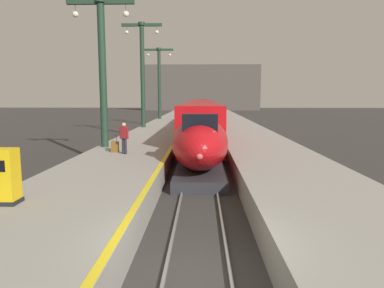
{
  "coord_description": "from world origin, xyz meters",
  "views": [
    {
      "loc": [
        0.09,
        -7.28,
        4.09
      ],
      "look_at": [
        -0.4,
        9.78,
        1.8
      ],
      "focal_mm": 32.69,
      "sensor_mm": 36.0,
      "label": 1
    }
  ],
  "objects_px": {
    "station_column_mid": "(102,58)",
    "rolling_suitcase": "(115,147)",
    "highspeed_train_main": "(201,112)",
    "station_column_far": "(142,66)",
    "ticket_machine_yellow": "(4,178)",
    "passenger_near_edge": "(124,136)",
    "station_column_distant": "(159,77)"
  },
  "relations": [
    {
      "from": "highspeed_train_main",
      "to": "rolling_suitcase",
      "type": "relative_size",
      "value": 76.6
    },
    {
      "from": "highspeed_train_main",
      "to": "passenger_near_edge",
      "type": "bearing_deg",
      "value": -97.21
    },
    {
      "from": "station_column_mid",
      "to": "station_column_distant",
      "type": "xyz_separation_m",
      "value": [
        0.0,
        28.22,
        0.51
      ]
    },
    {
      "from": "highspeed_train_main",
      "to": "passenger_near_edge",
      "type": "xyz_separation_m",
      "value": [
        -4.09,
        -32.37,
        0.07
      ]
    },
    {
      "from": "highspeed_train_main",
      "to": "ticket_machine_yellow",
      "type": "distance_m",
      "value": 41.68
    },
    {
      "from": "passenger_near_edge",
      "to": "rolling_suitcase",
      "type": "distance_m",
      "value": 1.1
    },
    {
      "from": "station_column_far",
      "to": "rolling_suitcase",
      "type": "distance_m",
      "value": 17.53
    },
    {
      "from": "station_column_mid",
      "to": "passenger_near_edge",
      "type": "relative_size",
      "value": 5.23
    },
    {
      "from": "station_column_far",
      "to": "rolling_suitcase",
      "type": "bearing_deg",
      "value": -85.98
    },
    {
      "from": "highspeed_train_main",
      "to": "passenger_near_edge",
      "type": "relative_size",
      "value": 44.51
    },
    {
      "from": "station_column_mid",
      "to": "rolling_suitcase",
      "type": "bearing_deg",
      "value": -61.56
    },
    {
      "from": "station_column_mid",
      "to": "highspeed_train_main",
      "type": "bearing_deg",
      "value": 78.75
    },
    {
      "from": "station_column_distant",
      "to": "ticket_machine_yellow",
      "type": "relative_size",
      "value": 6.13
    },
    {
      "from": "station_column_distant",
      "to": "station_column_far",
      "type": "bearing_deg",
      "value": -90.0
    },
    {
      "from": "highspeed_train_main",
      "to": "passenger_near_edge",
      "type": "distance_m",
      "value": 32.63
    },
    {
      "from": "highspeed_train_main",
      "to": "station_column_far",
      "type": "relative_size",
      "value": 7.25
    },
    {
      "from": "highspeed_train_main",
      "to": "passenger_near_edge",
      "type": "height_order",
      "value": "highspeed_train_main"
    },
    {
      "from": "passenger_near_edge",
      "to": "highspeed_train_main",
      "type": "bearing_deg",
      "value": 82.79
    },
    {
      "from": "station_column_mid",
      "to": "ticket_machine_yellow",
      "type": "xyz_separation_m",
      "value": [
        0.35,
        -11.63,
        -4.6
      ]
    },
    {
      "from": "station_column_mid",
      "to": "station_column_far",
      "type": "xyz_separation_m",
      "value": [
        0.0,
        14.34,
        0.81
      ]
    },
    {
      "from": "passenger_near_edge",
      "to": "ticket_machine_yellow",
      "type": "height_order",
      "value": "passenger_near_edge"
    },
    {
      "from": "station_column_mid",
      "to": "rolling_suitcase",
      "type": "relative_size",
      "value": 9.0
    },
    {
      "from": "rolling_suitcase",
      "to": "highspeed_train_main",
      "type": "bearing_deg",
      "value": 81.52
    },
    {
      "from": "station_column_far",
      "to": "ticket_machine_yellow",
      "type": "bearing_deg",
      "value": -89.23
    },
    {
      "from": "station_column_mid",
      "to": "station_column_distant",
      "type": "height_order",
      "value": "station_column_distant"
    },
    {
      "from": "rolling_suitcase",
      "to": "ticket_machine_yellow",
      "type": "xyz_separation_m",
      "value": [
        -0.81,
        -9.49,
        0.44
      ]
    },
    {
      "from": "station_column_distant",
      "to": "ticket_machine_yellow",
      "type": "bearing_deg",
      "value": -89.5
    },
    {
      "from": "station_column_distant",
      "to": "passenger_near_edge",
      "type": "height_order",
      "value": "station_column_distant"
    },
    {
      "from": "highspeed_train_main",
      "to": "ticket_machine_yellow",
      "type": "bearing_deg",
      "value": -97.65
    },
    {
      "from": "station_column_far",
      "to": "rolling_suitcase",
      "type": "xyz_separation_m",
      "value": [
        1.16,
        -16.48,
        -5.85
      ]
    },
    {
      "from": "station_column_mid",
      "to": "ticket_machine_yellow",
      "type": "height_order",
      "value": "station_column_mid"
    },
    {
      "from": "highspeed_train_main",
      "to": "station_column_distant",
      "type": "relative_size",
      "value": 7.67
    }
  ]
}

